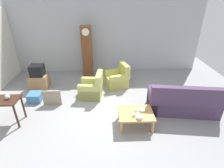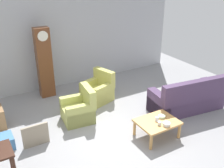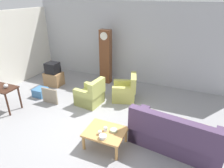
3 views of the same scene
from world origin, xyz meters
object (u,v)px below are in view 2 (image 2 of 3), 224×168
armchair_olive_far (98,91)px  framed_picture_leaning (36,135)px  coffee_table_wood (157,123)px  cup_white_porcelain (159,123)px  armchair_olive_near (79,110)px  storage_box_blue (4,142)px  cup_blue_rimmed (157,119)px  bowl_white_stacked (166,124)px  bowl_shallow_green (162,116)px  couch_floral (188,99)px  grandfather_clock (44,63)px

armchair_olive_far → framed_picture_leaning: armchair_olive_far is taller
coffee_table_wood → cup_white_porcelain: size_ratio=11.42×
armchair_olive_far → cup_white_porcelain: size_ratio=11.65×
armchair_olive_near → storage_box_blue: (-1.97, -0.22, -0.16)m
cup_blue_rimmed → armchair_olive_near: bearing=129.0°
bowl_white_stacked → bowl_shallow_green: bearing=67.5°
coffee_table_wood → armchair_olive_far: bearing=98.1°
bowl_shallow_green → framed_picture_leaning: bearing=159.4°
framed_picture_leaning → cup_blue_rimmed: framed_picture_leaning is taller
couch_floral → bowl_white_stacked: bearing=-151.7°
couch_floral → armchair_olive_near: (-2.86, 1.07, -0.05)m
armchair_olive_near → bowl_white_stacked: 2.33m
coffee_table_wood → storage_box_blue: (-3.27, 1.40, -0.22)m
storage_box_blue → cup_blue_rimmed: cup_blue_rimmed is taller
armchair_olive_far → coffee_table_wood: 2.42m
framed_picture_leaning → storage_box_blue: bearing=157.3°
cup_white_porcelain → bowl_shallow_green: size_ratio=0.47×
couch_floral → cup_blue_rimmed: (-1.56, -0.54, 0.13)m
grandfather_clock → framed_picture_leaning: grandfather_clock is taller
bowl_white_stacked → bowl_shallow_green: (0.13, 0.32, -0.01)m
couch_floral → grandfather_clock: grandfather_clock is taller
coffee_table_wood → framed_picture_leaning: 2.84m
grandfather_clock → bowl_shallow_green: 3.90m
storage_box_blue → armchair_olive_far: bearing=18.6°
grandfather_clock → cup_white_porcelain: 3.98m
armchair_olive_far → bowl_shallow_green: armchair_olive_far is taller
armchair_olive_near → bowl_shallow_green: armchair_olive_near is taller
storage_box_blue → framed_picture_leaning: bearing=-22.7°
couch_floral → grandfather_clock: (-3.15, 2.92, 0.74)m
armchair_olive_near → coffee_table_wood: bearing=-51.3°
coffee_table_wood → cup_white_porcelain: 0.19m
armchair_olive_far → storage_box_blue: 3.10m
armchair_olive_near → coffee_table_wood: 2.09m
couch_floral → bowl_shallow_green: bearing=-160.5°
coffee_table_wood → framed_picture_leaning: framed_picture_leaning is taller
armchair_olive_near → grandfather_clock: 2.03m
cup_white_porcelain → bowl_shallow_green: cup_white_porcelain is taller
grandfather_clock → bowl_white_stacked: 4.13m
armchair_olive_far → grandfather_clock: 1.84m
cup_white_porcelain → couch_floral: bearing=23.5°
framed_picture_leaning → storage_box_blue: size_ratio=1.37×
armchair_olive_far → bowl_white_stacked: size_ratio=5.58×
couch_floral → bowl_white_stacked: couch_floral is taller
armchair_olive_near → bowl_shallow_green: 2.16m
armchair_olive_near → coffee_table_wood: armchair_olive_near is taller
grandfather_clock → bowl_white_stacked: bearing=-66.2°
framed_picture_leaning → bowl_white_stacked: (2.66, -1.38, 0.20)m
armchair_olive_near → framed_picture_leaning: bearing=-158.9°
coffee_table_wood → bowl_shallow_green: bearing=21.2°
cup_blue_rimmed → bowl_shallow_green: (0.19, 0.06, -0.02)m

